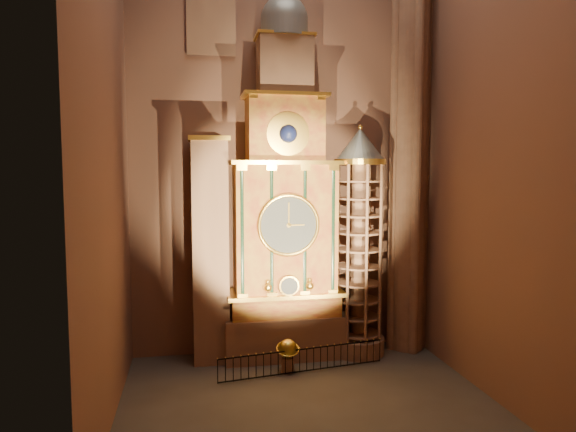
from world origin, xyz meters
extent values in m
plane|color=#383330|center=(0.00, 0.00, 0.00)|extent=(14.00, 14.00, 0.00)
plane|color=brown|center=(0.00, 6.00, 11.00)|extent=(22.00, 0.00, 22.00)
plane|color=brown|center=(-7.00, 0.00, 11.00)|extent=(0.00, 22.00, 22.00)
plane|color=brown|center=(7.00, 0.00, 11.00)|extent=(0.00, 22.00, 22.00)
cube|color=#8C634C|center=(0.00, 5.00, 1.00)|extent=(5.60, 2.20, 2.00)
cube|color=maroon|center=(0.00, 5.00, 2.50)|extent=(5.00, 2.00, 1.00)
cube|color=#EFBA46|center=(0.00, 4.95, 3.05)|extent=(5.40, 2.30, 0.18)
cube|color=maroon|center=(0.00, 5.00, 6.00)|extent=(4.60, 2.00, 6.00)
cylinder|color=black|center=(-2.05, 4.14, 6.00)|extent=(0.32, 0.32, 5.60)
cylinder|color=black|center=(-0.75, 4.14, 6.00)|extent=(0.32, 0.32, 5.60)
cylinder|color=black|center=(0.75, 4.14, 6.00)|extent=(0.32, 0.32, 5.60)
cylinder|color=black|center=(2.05, 4.14, 6.00)|extent=(0.32, 0.32, 5.60)
cube|color=#EFBA46|center=(0.00, 4.95, 9.05)|extent=(5.00, 2.25, 0.18)
cylinder|color=#2D3033|center=(0.00, 3.99, 6.30)|extent=(2.60, 0.12, 2.60)
torus|color=#EFBA46|center=(0.00, 3.94, 6.30)|extent=(2.80, 0.16, 2.80)
cylinder|color=#EFBA46|center=(0.00, 3.84, 3.60)|extent=(0.90, 0.10, 0.90)
sphere|color=#EFBA46|center=(-0.95, 3.89, 3.55)|extent=(0.36, 0.36, 0.36)
sphere|color=#EFBA46|center=(0.95, 3.89, 3.55)|extent=(0.36, 0.36, 0.36)
cube|color=maroon|center=(0.00, 5.00, 10.50)|extent=(3.40, 1.80, 3.00)
sphere|color=#0D1844|center=(0.00, 4.09, 10.30)|extent=(0.80, 0.80, 0.80)
cube|color=#EFBA46|center=(0.00, 4.95, 12.05)|extent=(3.80, 2.00, 0.15)
cube|color=#8C634C|center=(0.00, 5.00, 13.30)|extent=(2.40, 1.60, 2.60)
sphere|color=slate|center=(0.00, 5.00, 15.40)|extent=(2.10, 2.10, 2.10)
cube|color=#8C634C|center=(-3.40, 5.00, 5.00)|extent=(1.60, 1.40, 10.00)
cube|color=#EFBA46|center=(-3.40, 4.58, 3.00)|extent=(1.35, 0.10, 2.10)
cube|color=#452012|center=(-3.40, 4.52, 3.00)|extent=(1.05, 0.04, 1.75)
cube|color=#EFBA46|center=(-3.40, 4.58, 5.60)|extent=(1.35, 0.10, 2.10)
cube|color=#452012|center=(-3.40, 4.52, 5.60)|extent=(1.05, 0.04, 1.75)
cube|color=#EFBA46|center=(-3.40, 4.58, 8.20)|extent=(1.35, 0.10, 2.10)
cube|color=#452012|center=(-3.40, 4.52, 8.20)|extent=(1.05, 0.04, 1.75)
cube|color=#EFBA46|center=(-3.40, 5.00, 10.10)|extent=(1.80, 1.60, 0.20)
cylinder|color=#8C634C|center=(3.50, 4.70, 0.40)|extent=(2.50, 2.50, 0.80)
cylinder|color=#8C634C|center=(3.50, 4.70, 4.90)|extent=(0.70, 0.70, 8.20)
cylinder|color=#EFBA46|center=(3.50, 4.70, 9.10)|extent=(2.40, 2.40, 0.25)
cone|color=slate|center=(3.50, 4.70, 9.90)|extent=(2.30, 2.30, 1.50)
sphere|color=#EFBA46|center=(3.50, 4.70, 10.70)|extent=(0.20, 0.20, 0.20)
cylinder|color=#8C634C|center=(6.10, 5.00, 11.00)|extent=(1.60, 1.60, 22.00)
cylinder|color=#8C634C|center=(6.90, 5.00, 11.00)|extent=(0.44, 0.44, 22.00)
cylinder|color=#8C634C|center=(5.30, 5.00, 11.00)|extent=(0.44, 0.44, 22.00)
cylinder|color=#8C634C|center=(6.10, 5.80, 11.00)|extent=(0.44, 0.44, 22.00)
cylinder|color=#8C634C|center=(6.10, 4.20, 11.00)|extent=(0.44, 0.44, 22.00)
cylinder|color=#8C634C|center=(-0.22, 2.99, 0.32)|extent=(0.55, 0.55, 0.64)
sphere|color=gold|center=(-0.22, 2.99, 1.05)|extent=(0.82, 0.82, 0.82)
torus|color=gold|center=(-0.22, 2.99, 1.05)|extent=(1.02, 0.96, 0.44)
cube|color=black|center=(0.42, 2.78, 1.06)|extent=(7.37, 1.16, 0.04)
cube|color=black|center=(0.42, 2.78, 0.09)|extent=(7.37, 1.16, 0.04)
camera|label=1|loc=(-4.21, -18.13, 8.68)|focal=32.00mm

